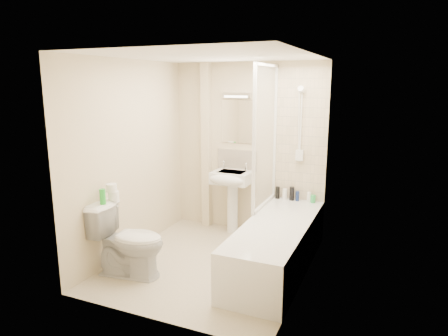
% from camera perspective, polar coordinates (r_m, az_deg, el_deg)
% --- Properties ---
extents(floor, '(2.50, 2.50, 0.00)m').
position_cam_1_polar(floor, '(4.91, -1.88, -13.47)').
color(floor, beige).
rests_on(floor, ground).
extents(wall_back, '(2.20, 0.02, 2.40)m').
position_cam_1_polar(wall_back, '(5.66, 3.42, 2.74)').
color(wall_back, beige).
rests_on(wall_back, ground).
extents(wall_left, '(0.02, 2.50, 2.40)m').
position_cam_1_polar(wall_left, '(5.08, -13.28, 1.36)').
color(wall_left, beige).
rests_on(wall_left, ground).
extents(wall_right, '(0.02, 2.50, 2.40)m').
position_cam_1_polar(wall_right, '(4.19, 11.78, -0.85)').
color(wall_right, beige).
rests_on(wall_right, ground).
extents(ceiling, '(2.20, 2.50, 0.02)m').
position_cam_1_polar(ceiling, '(4.44, -2.10, 15.72)').
color(ceiling, white).
rests_on(ceiling, wall_back).
extents(tile_back, '(0.70, 0.01, 1.75)m').
position_cam_1_polar(tile_back, '(5.41, 10.91, 4.51)').
color(tile_back, beige).
rests_on(tile_back, wall_back).
extents(tile_right, '(0.01, 2.10, 1.75)m').
position_cam_1_polar(tile_right, '(4.34, 12.29, 2.61)').
color(tile_right, beige).
rests_on(tile_right, wall_right).
extents(pipe_boxing, '(0.12, 0.12, 2.40)m').
position_cam_1_polar(pipe_boxing, '(5.84, -2.52, 3.04)').
color(pipe_boxing, beige).
rests_on(pipe_boxing, ground).
extents(splashback, '(0.60, 0.02, 0.30)m').
position_cam_1_polar(splashback, '(5.74, 1.86, 1.15)').
color(splashback, beige).
rests_on(splashback, wall_back).
extents(mirror, '(0.46, 0.01, 0.60)m').
position_cam_1_polar(mirror, '(5.66, 1.89, 6.63)').
color(mirror, white).
rests_on(mirror, wall_back).
extents(strip_light, '(0.42, 0.07, 0.07)m').
position_cam_1_polar(strip_light, '(5.61, 1.83, 10.37)').
color(strip_light, silver).
rests_on(strip_light, wall_back).
extents(bathtub, '(0.70, 2.10, 0.55)m').
position_cam_1_polar(bathtub, '(4.73, 7.57, -10.79)').
color(bathtub, white).
rests_on(bathtub, ground).
extents(shower_screen, '(0.04, 0.92, 1.80)m').
position_cam_1_polar(shower_screen, '(5.07, 5.97, 4.46)').
color(shower_screen, white).
rests_on(shower_screen, bathtub).
extents(shower_fixture, '(0.10, 0.16, 0.99)m').
position_cam_1_polar(shower_fixture, '(5.35, 10.84, 5.74)').
color(shower_fixture, white).
rests_on(shower_fixture, wall_back).
extents(pedestal_sink, '(0.53, 0.49, 1.02)m').
position_cam_1_polar(pedestal_sink, '(5.60, 0.99, -2.38)').
color(pedestal_sink, white).
rests_on(pedestal_sink, ground).
extents(bottle_black_a, '(0.06, 0.06, 0.17)m').
position_cam_1_polar(bottle_black_a, '(5.56, 7.66, -3.51)').
color(bottle_black_a, black).
rests_on(bottle_black_a, bathtub).
extents(bottle_white_a, '(0.06, 0.06, 0.15)m').
position_cam_1_polar(bottle_white_a, '(5.54, 8.68, -3.71)').
color(bottle_white_a, white).
rests_on(bottle_white_a, bathtub).
extents(bottle_black_b, '(0.06, 0.06, 0.19)m').
position_cam_1_polar(bottle_black_b, '(5.51, 9.66, -3.62)').
color(bottle_black_b, black).
rests_on(bottle_black_b, bathtub).
extents(bottle_blue, '(0.05, 0.05, 0.13)m').
position_cam_1_polar(bottle_blue, '(5.50, 10.43, -3.96)').
color(bottle_blue, navy).
rests_on(bottle_blue, bathtub).
extents(bottle_white_b, '(0.05, 0.05, 0.14)m').
position_cam_1_polar(bottle_white_b, '(5.47, 12.07, -4.10)').
color(bottle_white_b, white).
rests_on(bottle_white_b, bathtub).
extents(bottle_green, '(0.07, 0.07, 0.10)m').
position_cam_1_polar(bottle_green, '(5.46, 12.60, -4.32)').
color(bottle_green, '#33C659').
rests_on(bottle_green, bathtub).
extents(toilet, '(0.67, 0.92, 0.82)m').
position_cam_1_polar(toilet, '(4.62, -13.45, -9.99)').
color(toilet, white).
rests_on(toilet, ground).
extents(toilet_roll_lower, '(0.12, 0.12, 0.10)m').
position_cam_1_polar(toilet_roll_lower, '(4.69, -15.49, -3.83)').
color(toilet_roll_lower, white).
rests_on(toilet_roll_lower, toilet).
extents(toilet_roll_upper, '(0.12, 0.12, 0.09)m').
position_cam_1_polar(toilet_roll_upper, '(4.65, -15.79, -2.75)').
color(toilet_roll_upper, white).
rests_on(toilet_roll_upper, toilet_roll_lower).
extents(green_bottle, '(0.06, 0.06, 0.17)m').
position_cam_1_polar(green_bottle, '(4.55, -16.94, -3.94)').
color(green_bottle, green).
rests_on(green_bottle, toilet).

